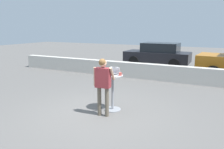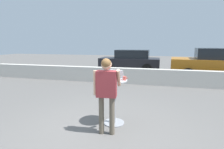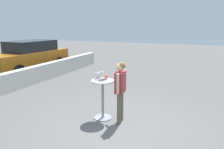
{
  "view_description": "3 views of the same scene",
  "coord_description": "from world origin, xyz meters",
  "px_view_note": "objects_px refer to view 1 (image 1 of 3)",
  "views": [
    {
      "loc": [
        2.95,
        -5.06,
        2.41
      ],
      "look_at": [
        0.26,
        0.33,
        1.12
      ],
      "focal_mm": 35.0,
      "sensor_mm": 36.0,
      "label": 1
    },
    {
      "loc": [
        1.13,
        -3.36,
        1.9
      ],
      "look_at": [
        0.2,
        0.31,
        1.23
      ],
      "focal_mm": 28.0,
      "sensor_mm": 36.0,
      "label": 2
    },
    {
      "loc": [
        -4.88,
        -1.92,
        2.53
      ],
      "look_at": [
        0.4,
        0.31,
        1.21
      ],
      "focal_mm": 35.0,
      "sensor_mm": 36.0,
      "label": 3
    }
  ],
  "objects_px": {
    "cafe_table": "(113,90)",
    "coffee_mug": "(120,74)",
    "laptop": "(114,73)",
    "parked_car_near_street": "(158,54)",
    "standing_person": "(103,80)"
  },
  "relations": [
    {
      "from": "cafe_table",
      "to": "standing_person",
      "type": "relative_size",
      "value": 0.67
    },
    {
      "from": "laptop",
      "to": "parked_car_near_street",
      "type": "bearing_deg",
      "value": 95.88
    },
    {
      "from": "cafe_table",
      "to": "parked_car_near_street",
      "type": "distance_m",
      "value": 8.29
    },
    {
      "from": "cafe_table",
      "to": "coffee_mug",
      "type": "xyz_separation_m",
      "value": [
        0.24,
        0.0,
        0.5
      ]
    },
    {
      "from": "cafe_table",
      "to": "laptop",
      "type": "height_order",
      "value": "laptop"
    },
    {
      "from": "parked_car_near_street",
      "to": "standing_person",
      "type": "bearing_deg",
      "value": -84.81
    },
    {
      "from": "coffee_mug",
      "to": "standing_person",
      "type": "distance_m",
      "value": 0.6
    },
    {
      "from": "cafe_table",
      "to": "laptop",
      "type": "relative_size",
      "value": 2.74
    },
    {
      "from": "coffee_mug",
      "to": "laptop",
      "type": "bearing_deg",
      "value": 170.67
    },
    {
      "from": "laptop",
      "to": "coffee_mug",
      "type": "bearing_deg",
      "value": -9.33
    },
    {
      "from": "standing_person",
      "to": "parked_car_near_street",
      "type": "bearing_deg",
      "value": 95.19
    },
    {
      "from": "laptop",
      "to": "standing_person",
      "type": "bearing_deg",
      "value": -94.84
    },
    {
      "from": "parked_car_near_street",
      "to": "cafe_table",
      "type": "bearing_deg",
      "value": -84.23
    },
    {
      "from": "coffee_mug",
      "to": "standing_person",
      "type": "height_order",
      "value": "standing_person"
    },
    {
      "from": "laptop",
      "to": "cafe_table",
      "type": "bearing_deg",
      "value": -106.46
    }
  ]
}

